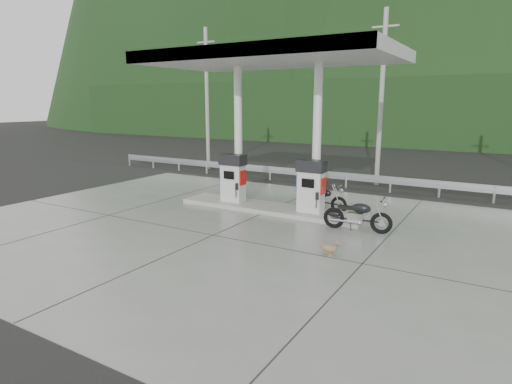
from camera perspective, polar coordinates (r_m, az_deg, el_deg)
The scene contains 17 objects.
ground at distance 13.58m, azimuth -3.25°, elevation -4.75°, with size 160.00×160.00×0.00m, color black.
forecourt_apron at distance 13.57m, azimuth -3.25°, elevation -4.71°, with size 18.00×14.00×0.02m, color slate.
pump_island at distance 15.62m, azimuth 1.85°, elevation -2.16°, with size 7.00×1.40×0.15m, color gray.
gas_pump_left at distance 16.22m, azimuth -3.09°, elevation 1.88°, with size 0.95×0.55×1.80m, color silver, non-canonical shape.
gas_pump_right at distance 14.72m, azimuth 7.34°, elevation 0.77°, with size 0.95×0.55×1.80m, color silver, non-canonical shape.
canopy_column_left at distance 16.36m, azimuth -2.37°, elevation 7.62°, with size 0.30×0.30×5.00m, color white.
canopy_column_right at distance 14.87m, azimuth 8.12°, elevation 7.09°, with size 0.30×0.30×5.00m, color white.
canopy_roof at distance 15.22m, azimuth 1.99°, elevation 17.48°, with size 8.50×5.00×0.40m, color silver.
guardrail at distance 20.40m, azimuth 9.31°, elevation 2.77°, with size 26.00×0.16×1.42m, color #ACAFB5, non-canonical shape.
road at distance 23.77m, azimuth 12.34°, elevation 2.20°, with size 60.00×7.00×0.01m, color black.
utility_pole_a at distance 25.39m, azimuth -6.55°, elevation 12.06°, with size 0.22×0.22×8.00m, color gray.
utility_pole_b at distance 20.97m, azimuth 16.36°, elevation 11.73°, with size 0.22×0.22×8.00m, color gray.
tree_band at distance 41.45m, azimuth 20.76°, elevation 9.89°, with size 80.00×6.00×6.00m, color black.
forested_hills at distance 71.28m, azimuth 24.87°, elevation 7.65°, with size 100.00×40.00×140.00m, color black, non-canonical shape.
motorcycle_left at distance 15.63m, azimuth 8.74°, elevation -0.91°, with size 1.85×0.59×0.88m, color black, non-canonical shape.
motorcycle_right at distance 13.41m, azimuth 13.35°, elevation -3.11°, with size 1.96×0.62×0.93m, color black, non-canonical shape.
duck at distance 11.20m, azimuth 9.70°, elevation -7.48°, with size 0.50×0.14×0.36m, color brown, non-canonical shape.
Camera 1 is at (7.26, -10.80, 3.88)m, focal length 30.00 mm.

